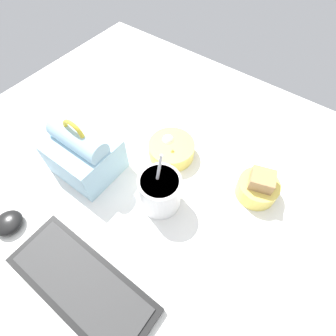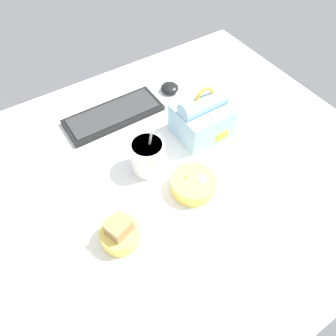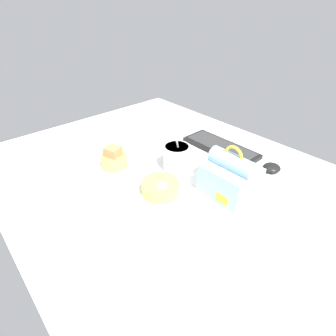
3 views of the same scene
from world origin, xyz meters
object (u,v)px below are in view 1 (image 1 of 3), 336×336
keyboard (82,284)px  soup_cup (160,191)px  computer_mouse (8,223)px  bento_bowl_snacks (171,149)px  lunch_bag (84,153)px  bento_bowl_sandwich (258,187)px

keyboard → soup_cup: (-1.23, -25.63, 4.40)cm
computer_mouse → soup_cup: bearing=-133.3°
soup_cup → bento_bowl_snacks: soup_cup is taller
lunch_bag → bento_bowl_snacks: size_ratio=1.41×
bento_bowl_snacks → lunch_bag: bearing=48.1°
keyboard → bento_bowl_snacks: bento_bowl_snacks is taller
soup_cup → computer_mouse: size_ratio=2.55×
keyboard → computer_mouse: size_ratio=4.95×
bento_bowl_sandwich → computer_mouse: bento_bowl_sandwich is taller
keyboard → soup_cup: soup_cup is taller
bento_bowl_sandwich → keyboard: bearing=65.3°
bento_bowl_sandwich → computer_mouse: (43.45, 43.38, -1.66)cm
soup_cup → computer_mouse: 36.96cm
bento_bowl_snacks → computer_mouse: size_ratio=1.90×
soup_cup → bento_bowl_sandwich: 24.79cm
lunch_bag → bento_bowl_sandwich: lunch_bag is taller
keyboard → bento_bowl_sandwich: bearing=-114.7°
lunch_bag → soup_cup: (-22.21, -3.39, -1.20)cm
lunch_bag → soup_cup: size_ratio=1.05×
lunch_bag → computer_mouse: 24.10cm
keyboard → lunch_bag: lunch_bag is taller
computer_mouse → keyboard: bearing=-177.3°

